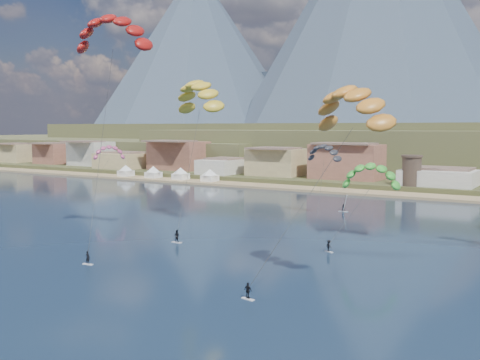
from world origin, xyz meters
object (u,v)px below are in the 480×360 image
object	(u,v)px
kitesurfer_yellow	(200,92)
kitesurfer_orange	(353,102)
kitesurfer_green	(371,172)
windsurfer	(344,206)
kitesurfer_red	(112,28)
watchtower	(412,170)

from	to	relation	value
kitesurfer_yellow	kitesurfer_orange	xyz separation A→B (m)	(37.87, -23.73, -3.50)
kitesurfer_green	windsurfer	distance (m)	32.98
kitesurfer_red	kitesurfer_green	xyz separation A→B (m)	(32.45, 24.01, -22.15)
kitesurfer_green	windsurfer	bearing A→B (deg)	118.94
kitesurfer_orange	kitesurfer_red	bearing A→B (deg)	173.38
windsurfer	kitesurfer_green	bearing A→B (deg)	-61.06
kitesurfer_orange	kitesurfer_yellow	bearing A→B (deg)	147.93
kitesurfer_red	windsurfer	bearing A→B (deg)	71.51
windsurfer	kitesurfer_orange	bearing A→B (deg)	-67.81
kitesurfer_green	watchtower	bearing A→B (deg)	99.95
kitesurfer_yellow	kitesurfer_green	world-z (taller)	kitesurfer_yellow
kitesurfer_yellow	windsurfer	size ratio (longest dim) A/B	7.58
kitesurfer_green	windsurfer	xyz separation A→B (m)	(-15.22, 27.52, -9.93)
kitesurfer_red	windsurfer	size ratio (longest dim) A/B	9.65
windsurfer	kitesurfer_red	bearing A→B (deg)	-108.49
kitesurfer_yellow	kitesurfer_orange	distance (m)	44.83
kitesurfer_orange	kitesurfer_green	world-z (taller)	kitesurfer_orange
watchtower	windsurfer	world-z (taller)	watchtower
kitesurfer_orange	windsurfer	distance (m)	63.87
watchtower	kitesurfer_yellow	bearing A→B (deg)	-103.38
kitesurfer_red	kitesurfer_orange	size ratio (longest dim) A/B	1.48
kitesurfer_red	kitesurfer_yellow	bearing A→B (deg)	83.20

